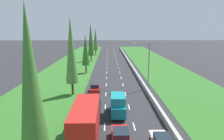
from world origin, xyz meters
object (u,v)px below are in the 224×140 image
object	(u,v)px
red_sedan_centre_lane	(121,138)
poplar_tree_nearest	(30,81)
poplar_tree_second	(71,51)
poplar_tree_fourth	(91,39)
teal_sedan_left_lane	(94,103)
street_light_mast	(147,62)
teal_van_centre_lane	(118,105)
poplar_tree_third	(86,50)
red_box_truck_left_lane	(87,121)
red_hatchback_left_lane	(95,88)
poplar_tree_fifth	(95,39)

from	to	relation	value
red_sedan_centre_lane	poplar_tree_nearest	bearing A→B (deg)	-148.88
poplar_tree_second	poplar_tree_fourth	bearing A→B (deg)	89.88
teal_sedan_left_lane	street_light_mast	world-z (taller)	street_light_mast
red_sedan_centre_lane	street_light_mast	distance (m)	20.52
teal_van_centre_lane	poplar_tree_third	xyz separation A→B (m)	(-7.09, 25.90, 4.65)
teal_sedan_left_lane	poplar_tree_fourth	xyz separation A→B (m)	(-4.09, 43.81, 7.02)
red_box_truck_left_lane	poplar_tree_third	size ratio (longest dim) A/B	0.94
poplar_tree_second	poplar_tree_third	xyz separation A→B (m)	(0.44, 17.41, -1.73)
poplar_tree_second	poplar_tree_fourth	distance (m)	37.48
teal_van_centre_lane	red_hatchback_left_lane	world-z (taller)	teal_van_centre_lane
teal_sedan_left_lane	poplar_tree_second	world-z (taller)	poplar_tree_second
teal_van_centre_lane	teal_sedan_left_lane	world-z (taller)	teal_van_centre_lane
teal_sedan_left_lane	red_hatchback_left_lane	size ratio (longest dim) A/B	1.15
poplar_tree_third	red_box_truck_left_lane	bearing A→B (deg)	-83.60
poplar_tree_fourth	street_light_mast	size ratio (longest dim) A/B	1.51
street_light_mast	poplar_tree_second	bearing A→B (deg)	-166.18
teal_van_centre_lane	poplar_tree_fifth	world-z (taller)	poplar_tree_fifth
poplar_tree_second	poplar_tree_third	distance (m)	17.50
teal_van_centre_lane	red_box_truck_left_lane	world-z (taller)	red_box_truck_left_lane
poplar_tree_nearest	poplar_tree_second	size ratio (longest dim) A/B	0.98
teal_van_centre_lane	poplar_tree_fifth	distance (m)	63.47
poplar_tree_nearest	street_light_mast	world-z (taller)	poplar_tree_nearest
red_box_truck_left_lane	poplar_tree_nearest	bearing A→B (deg)	-123.87
red_sedan_centre_lane	poplar_tree_second	xyz separation A→B (m)	(-7.47, 15.73, 6.97)
teal_van_centre_lane	red_sedan_centre_lane	bearing A→B (deg)	-90.51
poplar_tree_nearest	red_sedan_centre_lane	bearing A→B (deg)	31.12
teal_van_centre_lane	red_box_truck_left_lane	distance (m)	7.28
poplar_tree_fifth	street_light_mast	bearing A→B (deg)	-75.76
poplar_tree_second	street_light_mast	size ratio (longest dim) A/B	1.50
teal_van_centre_lane	poplar_tree_fourth	distance (m)	47.01
teal_sedan_left_lane	red_hatchback_left_lane	distance (m)	7.33
red_sedan_centre_lane	poplar_tree_nearest	world-z (taller)	poplar_tree_nearest
poplar_tree_fifth	teal_sedan_left_lane	bearing A→B (deg)	-86.70
teal_van_centre_lane	poplar_tree_fourth	bearing A→B (deg)	99.22
red_hatchback_left_lane	poplar_tree_nearest	bearing A→B (deg)	-98.55
teal_van_centre_lane	poplar_tree_second	xyz separation A→B (m)	(-7.54, 8.49, 6.38)
poplar_tree_fourth	poplar_tree_fifth	bearing A→B (deg)	87.98
poplar_tree_nearest	poplar_tree_fourth	distance (m)	57.27
poplar_tree_fourth	poplar_tree_fifth	xyz separation A→B (m)	(0.59, 16.87, -0.68)
red_box_truck_left_lane	poplar_tree_fifth	world-z (taller)	poplar_tree_fifth
teal_van_centre_lane	red_box_truck_left_lane	bearing A→B (deg)	-118.67
poplar_tree_second	poplar_tree_fifth	bearing A→B (deg)	89.29
poplar_tree_fourth	teal_sedan_left_lane	bearing A→B (deg)	-84.66
poplar_tree_fourth	poplar_tree_fifth	size ratio (longest dim) A/B	1.11
poplar_tree_nearest	poplar_tree_second	distance (m)	19.81
teal_van_centre_lane	poplar_tree_nearest	bearing A→B (deg)	-121.02
red_sedan_centre_lane	poplar_tree_third	size ratio (longest dim) A/B	0.45
teal_sedan_left_lane	poplar_tree_fifth	world-z (taller)	poplar_tree_fifth
poplar_tree_fourth	poplar_tree_fifth	distance (m)	16.89
teal_van_centre_lane	red_hatchback_left_lane	size ratio (longest dim) A/B	1.26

